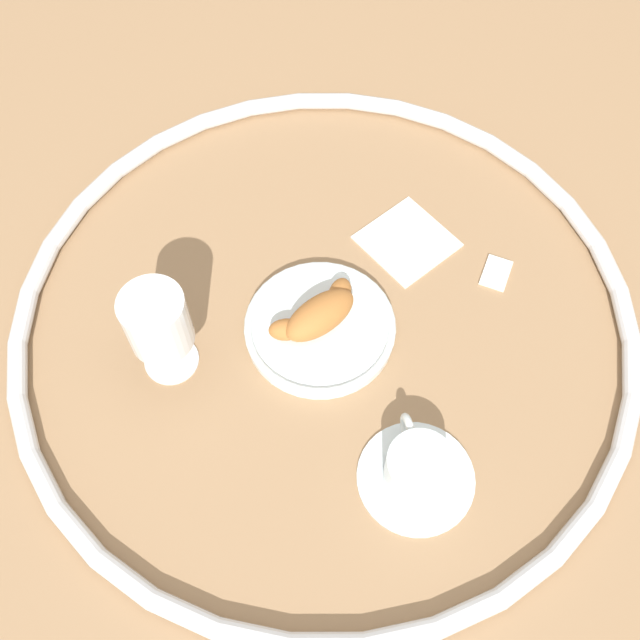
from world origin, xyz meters
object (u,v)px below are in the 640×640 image
object	(u,v)px
pastry_plate	(320,327)
croissant_large	(318,314)
coffee_cup_near	(418,470)
juice_glass_left	(158,323)
sugar_packet	(496,272)
folded_napkin	(407,240)

from	to	relation	value
pastry_plate	croissant_large	distance (m)	0.03
pastry_plate	coffee_cup_near	bearing A→B (deg)	-99.74
juice_glass_left	sugar_packet	bearing A→B (deg)	-22.26
croissant_large	folded_napkin	distance (m)	0.19
coffee_cup_near	folded_napkin	distance (m)	0.33
pastry_plate	coffee_cup_near	world-z (taller)	coffee_cup_near
folded_napkin	coffee_cup_near	bearing A→B (deg)	-131.18
sugar_packet	folded_napkin	distance (m)	0.13
pastry_plate	folded_napkin	distance (m)	0.19
juice_glass_left	folded_napkin	world-z (taller)	juice_glass_left
croissant_large	folded_napkin	xyz separation A→B (m)	(0.18, 0.03, -0.04)
pastry_plate	sugar_packet	bearing A→B (deg)	-18.80
pastry_plate	sugar_packet	size ratio (longest dim) A/B	3.85
coffee_cup_near	pastry_plate	bearing A→B (deg)	80.26
pastry_plate	sugar_packet	world-z (taller)	pastry_plate
sugar_packet	pastry_plate	bearing A→B (deg)	132.77
coffee_cup_near	sugar_packet	bearing A→B (deg)	26.34
coffee_cup_near	juice_glass_left	bearing A→B (deg)	113.53
coffee_cup_near	croissant_large	bearing A→B (deg)	80.39
croissant_large	pastry_plate	bearing A→B (deg)	-90.96
croissant_large	juice_glass_left	size ratio (longest dim) A/B	0.98
folded_napkin	sugar_packet	bearing A→B (deg)	-63.84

